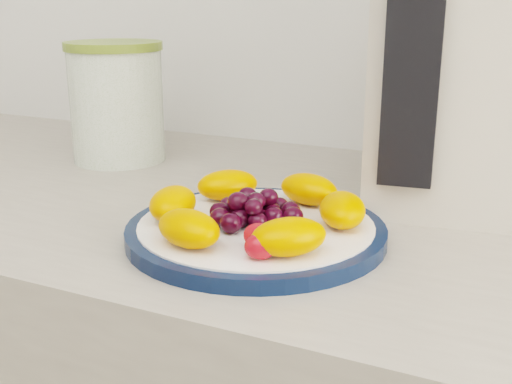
% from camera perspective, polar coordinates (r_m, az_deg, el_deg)
% --- Properties ---
extents(plate_rim, '(0.26, 0.26, 0.01)m').
position_cam_1_polar(plate_rim, '(0.65, 0.00, -3.57)').
color(plate_rim, '#0A1A38').
rests_on(plate_rim, counter).
extents(plate_face, '(0.24, 0.24, 0.02)m').
position_cam_1_polar(plate_face, '(0.65, 0.00, -3.49)').
color(plate_face, white).
rests_on(plate_face, counter).
extents(canister, '(0.14, 0.14, 0.16)m').
position_cam_1_polar(canister, '(0.97, -12.25, 7.46)').
color(canister, '#3B631A').
rests_on(canister, counter).
extents(canister_lid, '(0.14, 0.14, 0.01)m').
position_cam_1_polar(canister_lid, '(0.96, -12.58, 12.57)').
color(canister_lid, olive).
rests_on(canister_lid, canister).
extents(appliance_body, '(0.22, 0.28, 0.32)m').
position_cam_1_polar(appliance_body, '(0.80, 17.81, 10.86)').
color(appliance_body, beige).
rests_on(appliance_body, counter).
extents(appliance_panel, '(0.06, 0.03, 0.24)m').
position_cam_1_polar(appliance_panel, '(0.67, 13.70, 10.51)').
color(appliance_panel, black).
rests_on(appliance_panel, appliance_body).
extents(fruit_plate, '(0.23, 0.23, 0.03)m').
position_cam_1_polar(fruit_plate, '(0.64, -0.07, -1.55)').
color(fruit_plate, '#FA6E00').
rests_on(fruit_plate, plate_face).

